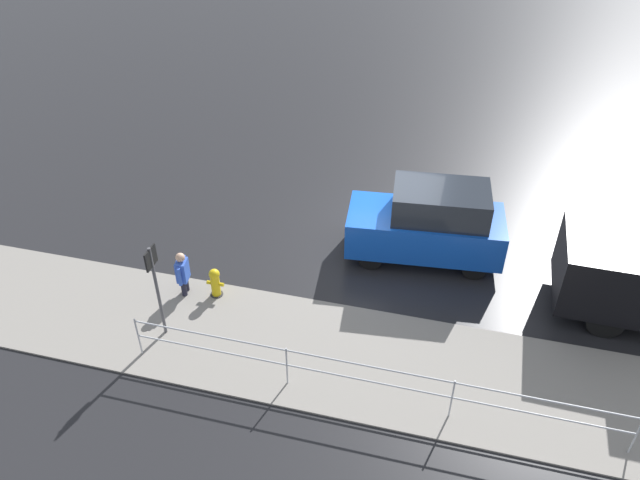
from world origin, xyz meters
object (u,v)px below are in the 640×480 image
object	(u,v)px
fire_hydrant	(215,283)
moving_hatchback	(429,223)
pedestrian	(183,272)
sign_post	(155,279)

from	to	relation	value
fire_hydrant	moving_hatchback	bearing A→B (deg)	-148.69
pedestrian	sign_post	size ratio (longest dim) A/B	0.51
fire_hydrant	sign_post	distance (m)	1.98
fire_hydrant	sign_post	world-z (taller)	sign_post
fire_hydrant	pedestrian	distance (m)	0.81
moving_hatchback	fire_hydrant	distance (m)	5.51
fire_hydrant	sign_post	xyz separation A→B (m)	(0.63, 1.46, 1.18)
sign_post	pedestrian	bearing A→B (deg)	-84.93
moving_hatchback	fire_hydrant	size ratio (longest dim) A/B	5.05
fire_hydrant	sign_post	bearing A→B (deg)	66.67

